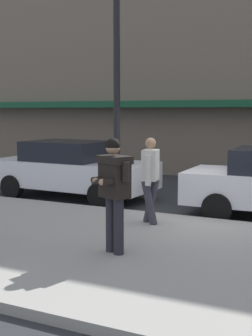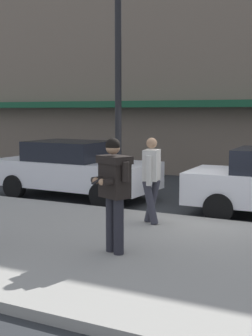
{
  "view_description": "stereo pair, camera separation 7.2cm",
  "coord_description": "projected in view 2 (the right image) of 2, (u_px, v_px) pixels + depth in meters",
  "views": [
    {
      "loc": [
        2.82,
        -9.53,
        2.35
      ],
      "look_at": [
        -0.29,
        -3.2,
        1.49
      ],
      "focal_mm": 50.0,
      "sensor_mm": 36.0,
      "label": 1
    },
    {
      "loc": [
        2.88,
        -9.5,
        2.35
      ],
      "look_at": [
        -0.29,
        -3.2,
        1.49
      ],
      "focal_mm": 50.0,
      "sensor_mm": 36.0,
      "label": 2
    }
  ],
  "objects": [
    {
      "name": "ground_plane",
      "position": [
        205.0,
        222.0,
        9.99
      ],
      "size": [
        80.0,
        80.0,
        0.0
      ],
      "primitive_type": "plane",
      "color": "#2B2D30"
    },
    {
      "name": "sidewalk",
      "position": [
        213.0,
        264.0,
        7.01
      ],
      "size": [
        32.0,
        5.3,
        0.14
      ],
      "primitive_type": "cube",
      "color": "#99968E",
      "rests_on": "ground"
    },
    {
      "name": "parked_sedan_near",
      "position": [
        74.0,
        169.0,
        12.68
      ],
      "size": [
        4.56,
        2.05,
        1.54
      ],
      "color": "silver",
      "rests_on": "ground"
    },
    {
      "name": "man_texting_on_phone",
      "position": [
        114.0,
        183.0,
        7.2
      ],
      "size": [
        0.62,
        0.65,
        1.81
      ],
      "color": "#23232B",
      "rests_on": "sidewalk"
    },
    {
      "name": "pedestrian_in_light_coat",
      "position": [
        151.0,
        175.0,
        9.17
      ],
      "size": [
        0.38,
        0.59,
        1.7
      ],
      "color": "#33333D",
      "rests_on": "sidewalk"
    },
    {
      "name": "street_lamp_post",
      "position": [
        118.0,
        73.0,
        9.82
      ],
      "size": [
        0.36,
        0.36,
        4.88
      ],
      "color": "black",
      "rests_on": "sidewalk"
    }
  ]
}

